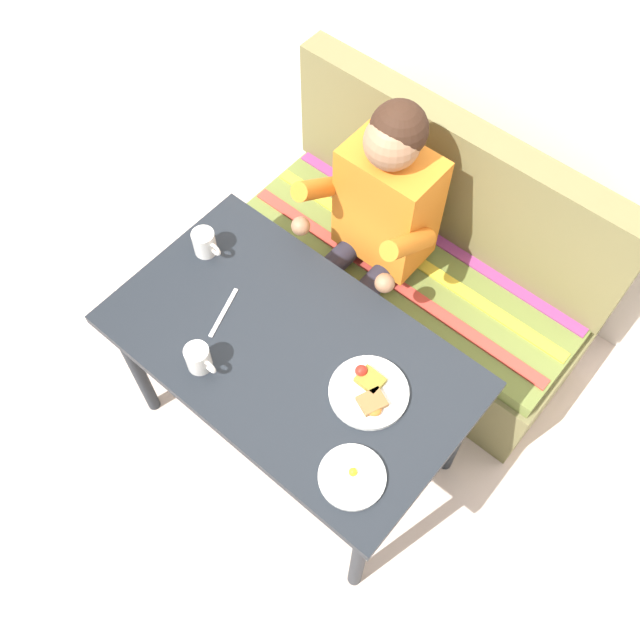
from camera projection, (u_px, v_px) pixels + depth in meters
name	position (u px, v px, depth m)	size (l,w,h in m)	color
ground_plane	(296.00, 433.00, 2.90)	(8.00, 8.00, 0.00)	beige
back_wall	(544.00, 2.00, 2.28)	(4.40, 0.10, 2.60)	silver
table	(291.00, 361.00, 2.35)	(1.20, 0.70, 0.73)	black
couch	(416.00, 271.00, 2.92)	(1.44, 0.56, 1.00)	olive
person	(375.00, 219.00, 2.53)	(0.45, 0.61, 1.21)	orange
plate_breakfast	(369.00, 392.00, 2.18)	(0.25, 0.25, 0.05)	white
plate_eggs	(352.00, 477.00, 2.05)	(0.20, 0.20, 0.04)	white
coffee_mug	(205.00, 242.00, 2.43)	(0.12, 0.08, 0.10)	white
coffee_mug_second	(199.00, 358.00, 2.20)	(0.12, 0.08, 0.10)	white
knife	(224.00, 312.00, 2.34)	(0.01, 0.20, 0.01)	silver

